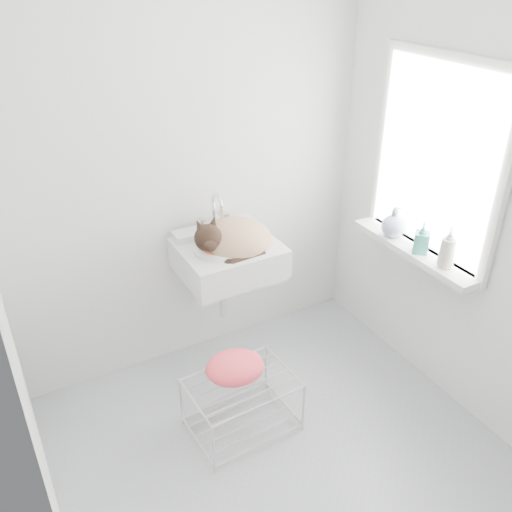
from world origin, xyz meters
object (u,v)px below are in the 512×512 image
bottle_b (420,252)px  sink (228,245)px  wire_rack (242,406)px  bottle_a (444,267)px  bottle_c (392,236)px  cat (231,239)px

bottle_b → sink: bearing=146.4°
wire_rack → bottle_b: bottle_b is taller
bottle_a → bottle_b: size_ratio=1.08×
sink → bottle_c: 0.97m
cat → bottle_a: 1.17m
bottle_a → cat: bearing=139.3°
bottle_c → bottle_a: bearing=-90.0°
bottle_b → bottle_c: bottle_c is taller
sink → bottle_a: (0.90, -0.78, 0.00)m
bottle_a → bottle_b: bearing=90.0°
cat → wire_rack: bearing=-100.3°
cat → bottle_c: 0.95m
wire_rack → bottle_b: size_ratio=3.03×
sink → bottle_a: bearing=-41.0°
bottle_b → bottle_c: (0.00, 0.23, 0.00)m
sink → bottle_c: (0.90, -0.37, 0.00)m
cat → wire_rack: size_ratio=0.91×
wire_rack → cat: bearing=67.7°
bottle_c → sink: bearing=157.7°
bottle_c → cat: bearing=158.4°
sink → wire_rack: bearing=-110.5°
bottle_a → bottle_c: bottle_a is taller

